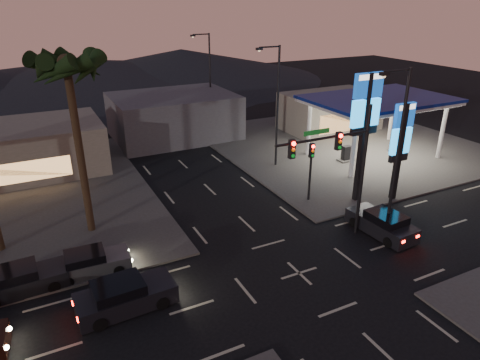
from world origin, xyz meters
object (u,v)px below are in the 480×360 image
gas_station (379,102)px  traffic_signal_mast (341,157)px  car_lane_a_front (124,296)px  pylon_sign_tall (365,113)px  pylon_sign_short (401,137)px  car_lane_b_front (90,263)px  car_lane_b_mid (21,281)px  suv_station (382,224)px

gas_station → traffic_signal_mast: 15.82m
car_lane_a_front → pylon_sign_tall: bearing=13.5°
pylon_sign_short → pylon_sign_tall: bearing=158.2°
pylon_sign_tall → car_lane_b_front: 19.15m
car_lane_a_front → car_lane_b_mid: bearing=140.3°
pylon_sign_short → car_lane_a_front: 20.41m
car_lane_a_front → suv_station: 15.59m
pylon_sign_short → suv_station: pylon_sign_short is taller
gas_station → pylon_sign_tall: size_ratio=1.36×
gas_station → suv_station: gas_station is taller
car_lane_b_front → traffic_signal_mast: bearing=-12.3°
gas_station → pylon_sign_tall: (-7.50, -6.50, 1.31)m
car_lane_b_front → pylon_sign_tall: bearing=1.8°
traffic_signal_mast → car_lane_a_front: size_ratio=1.71×
gas_station → car_lane_b_mid: 30.21m
car_lane_b_front → gas_station: bearing=15.3°
traffic_signal_mast → car_lane_b_mid: bearing=170.3°
car_lane_b_front → car_lane_b_mid: 3.27m
gas_station → car_lane_a_front: gas_station is taller
car_lane_a_front → car_lane_b_mid: (-4.24, 3.53, -0.05)m
pylon_sign_short → car_lane_b_front: pylon_sign_short is taller
gas_station → car_lane_b_front: (-25.75, -7.07, -4.47)m
gas_station → pylon_sign_short: (-5.00, -7.50, -0.42)m
pylon_sign_tall → traffic_signal_mast: (-4.74, -3.51, -1.17)m
pylon_sign_short → car_lane_a_front: pylon_sign_short is taller
suv_station → gas_station: bearing=49.6°
car_lane_a_front → car_lane_b_front: car_lane_a_front is taller
gas_station → traffic_signal_mast: size_ratio=1.53×
pylon_sign_short → traffic_signal_mast: traffic_signal_mast is taller
suv_station → car_lane_b_front: bearing=167.3°
car_lane_a_front → suv_station: car_lane_a_front is taller
gas_station → pylon_sign_tall: 10.01m
traffic_signal_mast → suv_station: size_ratio=1.78×
traffic_signal_mast → car_lane_b_mid: (-16.77, 2.88, -4.58)m
suv_station → car_lane_a_front: bearing=179.5°
gas_station → car_lane_a_front: bearing=-156.7°
traffic_signal_mast → car_lane_b_mid: traffic_signal_mast is taller
pylon_sign_tall → suv_station: pylon_sign_tall is taller
pylon_sign_tall → pylon_sign_short: (2.50, -1.00, -1.74)m
gas_station → car_lane_b_mid: (-29.01, -7.13, -4.44)m
car_lane_a_front → gas_station: bearing=23.3°
car_lane_b_front → car_lane_a_front: bearing=-74.8°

